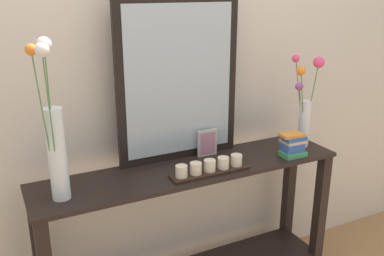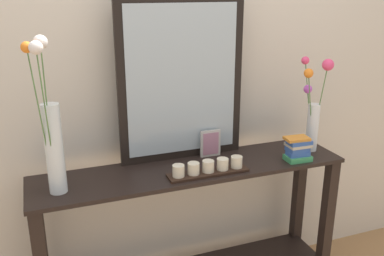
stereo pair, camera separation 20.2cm
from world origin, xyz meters
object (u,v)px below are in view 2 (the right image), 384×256
console_table (192,226)px  candle_tray (208,168)px  tall_vase_left (52,135)px  mirror_leaning (181,80)px  book_stack (298,149)px  vase_right (314,110)px  picture_frame_small (210,143)px

console_table → candle_tray: bearing=-65.3°
tall_vase_left → mirror_leaning: bearing=16.9°
console_table → tall_vase_left: bearing=-175.6°
mirror_leaning → book_stack: (0.54, -0.25, -0.35)m
vase_right → candle_tray: (-0.63, -0.09, -0.20)m
console_table → tall_vase_left: 0.87m
vase_right → mirror_leaning: bearing=167.5°
vase_right → candle_tray: bearing=-171.9°
mirror_leaning → book_stack: bearing=-24.5°
tall_vase_left → book_stack: (1.17, -0.05, -0.20)m
console_table → candle_tray: candle_tray is taller
mirror_leaning → book_stack: 0.68m
mirror_leaning → tall_vase_left: size_ratio=1.21×
console_table → mirror_leaning: 0.75m
tall_vase_left → vase_right: bearing=1.8°
picture_frame_small → book_stack: bearing=-27.5°
console_table → book_stack: book_stack is taller
vase_right → book_stack: 0.24m
console_table → book_stack: bearing=-10.8°
tall_vase_left → candle_tray: size_ratio=1.71×
console_table → candle_tray: 0.38m
console_table → picture_frame_small: 0.44m
console_table → vase_right: bearing=-0.6°
tall_vase_left → picture_frame_small: 0.81m
console_table → picture_frame_small: picture_frame_small is taller
picture_frame_small → book_stack: size_ratio=1.06×
candle_tray → picture_frame_small: size_ratio=2.77×
console_table → picture_frame_small: size_ratio=10.94×
book_stack → vase_right: bearing=33.1°
console_table → mirror_leaning: bearing=90.8°
tall_vase_left → vase_right: size_ratio=1.35×
vase_right → candle_tray: size_ratio=1.27×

